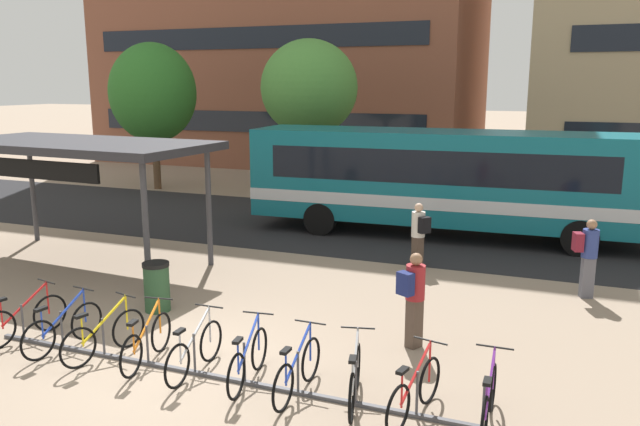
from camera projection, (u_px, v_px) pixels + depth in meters
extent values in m
plane|color=gray|center=(184.00, 365.00, 10.53)|extent=(200.00, 200.00, 0.00)
cube|color=#232326|center=(369.00, 229.00, 20.26)|extent=(80.00, 7.20, 0.01)
cube|color=#0F6070|center=(449.00, 176.00, 19.01)|extent=(12.09, 3.04, 2.70)
cube|color=silver|center=(448.00, 197.00, 19.14)|extent=(12.12, 3.06, 0.36)
cube|color=black|center=(445.00, 158.00, 20.17)|extent=(9.83, 0.47, 0.97)
cube|color=black|center=(433.00, 168.00, 17.87)|extent=(9.83, 0.47, 0.97)
cylinder|color=black|center=(575.00, 221.00, 19.17)|extent=(1.01, 0.34, 1.00)
cylinder|color=black|center=(580.00, 238.00, 17.03)|extent=(1.01, 0.34, 1.00)
cylinder|color=black|center=(342.00, 205.00, 21.53)|extent=(1.01, 0.34, 1.00)
cylinder|color=black|center=(320.00, 219.00, 19.39)|extent=(1.01, 0.34, 1.00)
cube|color=#47474C|center=(220.00, 377.00, 10.01)|extent=(9.09, 0.13, 0.06)
cylinder|color=#47474C|center=(23.00, 323.00, 11.42)|extent=(0.04, 0.04, 0.70)
cylinder|color=#47474C|center=(62.00, 330.00, 11.09)|extent=(0.04, 0.04, 0.70)
cylinder|color=#47474C|center=(103.00, 338.00, 10.76)|extent=(0.04, 0.04, 0.70)
cylinder|color=#47474C|center=(147.00, 346.00, 10.43)|extent=(0.04, 0.04, 0.70)
cylinder|color=#47474C|center=(194.00, 354.00, 10.11)|extent=(0.04, 0.04, 0.70)
cylinder|color=#47474C|center=(244.00, 363.00, 9.78)|extent=(0.04, 0.04, 0.70)
cylinder|color=#47474C|center=(298.00, 373.00, 9.45)|extent=(0.04, 0.04, 0.70)
cylinder|color=#47474C|center=(355.00, 383.00, 9.12)|extent=(0.04, 0.04, 0.70)
cylinder|color=#47474C|center=(417.00, 395.00, 8.80)|extent=(0.04, 0.04, 0.70)
cylinder|color=#47474C|center=(483.00, 407.00, 8.47)|extent=(0.04, 0.04, 0.70)
torus|color=black|center=(50.00, 313.00, 11.91)|extent=(0.20, 0.70, 0.70)
cube|color=red|center=(24.00, 305.00, 11.45)|extent=(0.24, 0.90, 0.58)
cylinder|color=red|center=(1.00, 314.00, 11.11)|extent=(0.04, 0.04, 0.55)
cube|color=black|center=(0.00, 300.00, 11.06)|extent=(0.15, 0.24, 0.05)
cylinder|color=red|center=(48.00, 297.00, 11.83)|extent=(0.04, 0.04, 0.65)
cylinder|color=black|center=(46.00, 281.00, 11.77)|extent=(0.51, 0.14, 0.03)
torus|color=black|center=(87.00, 321.00, 11.51)|extent=(0.14, 0.70, 0.70)
torus|color=black|center=(38.00, 341.00, 10.64)|extent=(0.14, 0.70, 0.70)
cube|color=#1E3DB2|center=(63.00, 313.00, 11.03)|extent=(0.16, 0.92, 0.58)
cylinder|color=#1E3DB2|center=(42.00, 324.00, 10.67)|extent=(0.03, 0.03, 0.55)
cube|color=black|center=(41.00, 309.00, 10.61)|extent=(0.13, 0.23, 0.05)
cylinder|color=#1E3DB2|center=(84.00, 305.00, 11.43)|extent=(0.04, 0.04, 0.65)
cylinder|color=black|center=(83.00, 289.00, 11.36)|extent=(0.52, 0.10, 0.03)
torus|color=black|center=(129.00, 328.00, 11.16)|extent=(0.21, 0.70, 0.70)
torus|color=black|center=(78.00, 348.00, 10.34)|extent=(0.21, 0.70, 0.70)
cube|color=yellow|center=(104.00, 320.00, 10.70)|extent=(0.24, 0.90, 0.58)
cylinder|color=yellow|center=(82.00, 331.00, 10.37)|extent=(0.04, 0.04, 0.55)
cube|color=black|center=(81.00, 316.00, 10.31)|extent=(0.15, 0.24, 0.05)
cylinder|color=yellow|center=(127.00, 312.00, 11.08)|extent=(0.04, 0.04, 0.65)
cylinder|color=black|center=(125.00, 295.00, 11.02)|extent=(0.51, 0.15, 0.03)
torus|color=black|center=(161.00, 332.00, 11.00)|extent=(0.14, 0.70, 0.70)
torus|color=black|center=(131.00, 356.00, 10.02)|extent=(0.14, 0.70, 0.70)
cube|color=orange|center=(146.00, 326.00, 10.46)|extent=(0.16, 0.92, 0.58)
cylinder|color=orange|center=(133.00, 338.00, 10.06)|extent=(0.03, 0.03, 0.55)
cube|color=black|center=(132.00, 323.00, 10.01)|extent=(0.13, 0.23, 0.05)
cylinder|color=orange|center=(160.00, 316.00, 10.91)|extent=(0.04, 0.04, 0.65)
cylinder|color=black|center=(159.00, 298.00, 10.85)|extent=(0.52, 0.10, 0.03)
torus|color=black|center=(211.00, 341.00, 10.62)|extent=(0.05, 0.70, 0.70)
torus|color=black|center=(177.00, 366.00, 9.68)|extent=(0.05, 0.70, 0.70)
cube|color=#B7BABF|center=(195.00, 334.00, 10.10)|extent=(0.05, 0.92, 0.58)
cylinder|color=#B7BABF|center=(180.00, 347.00, 9.72)|extent=(0.03, 0.03, 0.55)
cube|color=black|center=(179.00, 331.00, 9.66)|extent=(0.10, 0.22, 0.05)
cylinder|color=#B7BABF|center=(210.00, 324.00, 10.53)|extent=(0.03, 0.03, 0.65)
cylinder|color=black|center=(209.00, 306.00, 10.47)|extent=(0.52, 0.04, 0.03)
torus|color=black|center=(259.00, 349.00, 10.30)|extent=(0.13, 0.70, 0.70)
torus|color=black|center=(236.00, 376.00, 9.34)|extent=(0.13, 0.70, 0.70)
cube|color=#1E3DB2|center=(248.00, 343.00, 9.78)|extent=(0.14, 0.92, 0.58)
cylinder|color=#1E3DB2|center=(238.00, 357.00, 9.38)|extent=(0.03, 0.03, 0.55)
cube|color=black|center=(238.00, 341.00, 9.32)|extent=(0.13, 0.23, 0.05)
cylinder|color=#1E3DB2|center=(259.00, 331.00, 10.22)|extent=(0.04, 0.04, 0.65)
cylinder|color=black|center=(258.00, 313.00, 10.16)|extent=(0.52, 0.09, 0.03)
torus|color=black|center=(311.00, 359.00, 9.91)|extent=(0.05, 0.70, 0.70)
torus|color=black|center=(283.00, 388.00, 8.99)|extent=(0.05, 0.70, 0.70)
cube|color=#1E3DB2|center=(298.00, 353.00, 9.40)|extent=(0.04, 0.92, 0.58)
cylinder|color=#1E3DB2|center=(286.00, 368.00, 9.02)|extent=(0.03, 0.03, 0.55)
cube|color=black|center=(286.00, 351.00, 8.97)|extent=(0.10, 0.22, 0.05)
cylinder|color=#1E3DB2|center=(310.00, 341.00, 9.83)|extent=(0.03, 0.03, 0.65)
cylinder|color=black|center=(310.00, 322.00, 9.77)|extent=(0.52, 0.03, 0.03)
torus|color=black|center=(357.00, 366.00, 9.69)|extent=(0.21, 0.70, 0.70)
torus|color=black|center=(352.00, 398.00, 8.70)|extent=(0.21, 0.70, 0.70)
cube|color=#B7BABF|center=(355.00, 360.00, 9.15)|extent=(0.24, 0.90, 0.58)
cylinder|color=#B7BABF|center=(352.00, 377.00, 8.75)|extent=(0.04, 0.04, 0.55)
cube|color=black|center=(353.00, 359.00, 8.69)|extent=(0.15, 0.24, 0.05)
cylinder|color=#B7BABF|center=(358.00, 347.00, 9.61)|extent=(0.04, 0.04, 0.65)
cylinder|color=black|center=(358.00, 328.00, 9.54)|extent=(0.51, 0.15, 0.03)
torus|color=black|center=(430.00, 381.00, 9.21)|extent=(0.19, 0.70, 0.70)
torus|color=black|center=(398.00, 410.00, 8.38)|extent=(0.19, 0.70, 0.70)
cube|color=red|center=(416.00, 373.00, 8.75)|extent=(0.23, 0.91, 0.58)
cylinder|color=red|center=(402.00, 389.00, 8.41)|extent=(0.04, 0.04, 0.55)
cube|color=black|center=(402.00, 371.00, 8.35)|extent=(0.14, 0.24, 0.05)
cylinder|color=red|center=(430.00, 361.00, 9.13)|extent=(0.04, 0.04, 0.65)
cylinder|color=black|center=(431.00, 341.00, 9.07)|extent=(0.51, 0.14, 0.03)
torus|color=black|center=(493.00, 388.00, 9.00)|extent=(0.05, 0.70, 0.70)
torus|color=black|center=(484.00, 423.00, 8.06)|extent=(0.05, 0.70, 0.70)
cube|color=#702893|center=(490.00, 382.00, 8.49)|extent=(0.04, 0.92, 0.58)
cylinder|color=#702893|center=(486.00, 400.00, 8.10)|extent=(0.03, 0.03, 0.55)
cube|color=black|center=(487.00, 381.00, 8.05)|extent=(0.10, 0.22, 0.05)
cylinder|color=#702893|center=(494.00, 368.00, 8.92)|extent=(0.03, 0.03, 0.65)
cylinder|color=black|center=(495.00, 347.00, 8.85)|extent=(0.52, 0.03, 0.03)
cylinder|color=#38383D|center=(146.00, 228.00, 13.84)|extent=(0.15, 0.15, 2.98)
cylinder|color=#38383D|center=(33.00, 191.00, 18.52)|extent=(0.15, 0.15, 2.98)
cylinder|color=#38383D|center=(209.00, 208.00, 15.98)|extent=(0.15, 0.15, 2.98)
cube|color=#28282D|center=(76.00, 145.00, 15.85)|extent=(7.18, 3.62, 0.20)
cube|color=black|center=(34.00, 169.00, 14.74)|extent=(3.97, 0.31, 0.44)
cube|color=#565660|center=(587.00, 277.00, 13.73)|extent=(0.31, 0.27, 0.91)
cylinder|color=navy|center=(590.00, 243.00, 13.57)|extent=(0.42, 0.42, 0.62)
sphere|color=#936B4C|center=(592.00, 225.00, 13.49)|extent=(0.22, 0.22, 0.22)
cube|color=maroon|center=(578.00, 242.00, 13.59)|extent=(0.25, 0.32, 0.40)
cube|color=#47382D|center=(414.00, 323.00, 11.15)|extent=(0.30, 0.32, 0.89)
cylinder|color=maroon|center=(415.00, 282.00, 11.00)|extent=(0.46, 0.46, 0.62)
sphere|color=#936B4C|center=(416.00, 259.00, 10.91)|extent=(0.22, 0.22, 0.22)
cube|color=navy|center=(405.00, 284.00, 10.83)|extent=(0.33, 0.29, 0.40)
cube|color=#47382D|center=(417.00, 252.00, 15.93)|extent=(0.33, 0.32, 0.82)
cylinder|color=beige|center=(418.00, 224.00, 15.78)|extent=(0.48, 0.48, 0.64)
sphere|color=tan|center=(419.00, 208.00, 15.69)|extent=(0.22, 0.22, 0.22)
cube|color=black|center=(424.00, 225.00, 15.55)|extent=(0.32, 0.33, 0.40)
cylinder|color=#284C2D|center=(157.00, 289.00, 12.93)|extent=(0.52, 0.52, 0.95)
cylinder|color=black|center=(156.00, 264.00, 12.83)|extent=(0.55, 0.55, 0.08)
cylinder|color=brown|center=(309.00, 162.00, 26.08)|extent=(0.32, 0.32, 2.77)
ellipsoid|color=#4C8E3D|center=(309.00, 88.00, 25.46)|extent=(3.93, 3.93, 3.87)
cylinder|color=brown|center=(157.00, 162.00, 27.70)|extent=(0.32, 0.32, 2.39)
ellipsoid|color=#2D7028|center=(153.00, 93.00, 27.09)|extent=(3.72, 3.72, 4.24)
cube|color=black|center=(252.00, 122.00, 33.25)|extent=(18.63, 0.06, 1.10)
cube|color=black|center=(250.00, 38.00, 32.37)|extent=(18.63, 0.06, 1.10)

